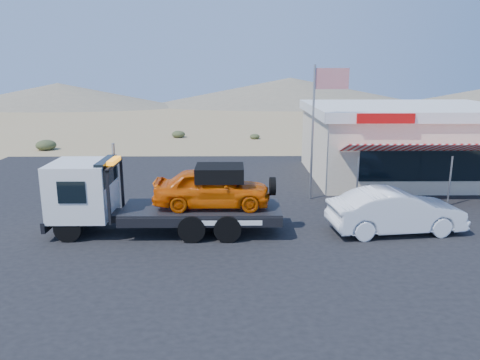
{
  "coord_description": "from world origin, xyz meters",
  "views": [
    {
      "loc": [
        1.22,
        -16.1,
        5.95
      ],
      "look_at": [
        1.45,
        2.11,
        1.5
      ],
      "focal_mm": 35.0,
      "sensor_mm": 36.0,
      "label": 1
    }
  ],
  "objects": [
    {
      "name": "flagpole",
      "position": [
        4.93,
        4.5,
        3.76
      ],
      "size": [
        1.55,
        0.1,
        6.0
      ],
      "color": "#99999E",
      "rests_on": "asphalt_lot"
    },
    {
      "name": "desert_scrub",
      "position": [
        -11.58,
        10.72,
        0.31
      ],
      "size": [
        23.79,
        31.66,
        0.78
      ],
      "color": "#313A1F",
      "rests_on": "ground"
    },
    {
      "name": "distant_hills",
      "position": [
        -9.77,
        55.14,
        1.89
      ],
      "size": [
        126.0,
        48.0,
        4.2
      ],
      "color": "#726B59",
      "rests_on": "ground"
    },
    {
      "name": "ground",
      "position": [
        0.0,
        0.0,
        0.0
      ],
      "size": [
        120.0,
        120.0,
        0.0
      ],
      "primitive_type": "plane",
      "color": "#9D8759",
      "rests_on": "ground"
    },
    {
      "name": "white_sedan",
      "position": [
        7.09,
        0.05,
        0.82
      ],
      "size": [
        5.02,
        2.26,
        1.6
      ],
      "primitive_type": "imported",
      "rotation": [
        0.0,
        0.0,
        1.69
      ],
      "color": "white",
      "rests_on": "asphalt_lot"
    },
    {
      "name": "tow_truck",
      "position": [
        -1.48,
        0.21,
        1.47
      ],
      "size": [
        8.17,
        2.42,
        2.73
      ],
      "color": "black",
      "rests_on": "asphalt_lot"
    },
    {
      "name": "jerky_store",
      "position": [
        10.5,
        8.97,
        1.99
      ],
      "size": [
        10.4,
        9.97,
        3.9
      ],
      "color": "beige",
      "rests_on": "asphalt_lot"
    },
    {
      "name": "asphalt_lot",
      "position": [
        2.0,
        3.0,
        0.01
      ],
      "size": [
        32.0,
        24.0,
        0.02
      ],
      "primitive_type": "cube",
      "color": "black",
      "rests_on": "ground"
    }
  ]
}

